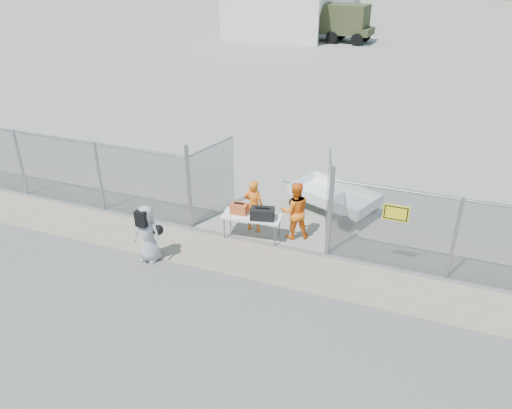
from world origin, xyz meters
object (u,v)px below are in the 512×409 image
at_px(visitor, 147,234).
at_px(utility_trailer, 334,200).
at_px(folding_table, 252,226).
at_px(security_worker_left, 254,206).
at_px(security_worker_right, 295,211).

bearing_deg(visitor, utility_trailer, 51.18).
xyz_separation_m(visitor, utility_trailer, (3.84, 4.27, -0.38)).
bearing_deg(visitor, folding_table, 46.85).
relative_size(folding_table, security_worker_left, 1.03).
distance_m(security_worker_left, visitor, 3.07).
height_order(folding_table, visitor, visitor).
distance_m(folding_table, security_worker_right, 1.27).
height_order(folding_table, security_worker_left, security_worker_left).
height_order(visitor, utility_trailer, visitor).
bearing_deg(utility_trailer, security_worker_right, -88.75).
bearing_deg(security_worker_left, folding_table, 104.85).
relative_size(security_worker_left, security_worker_right, 0.94).
distance_m(folding_table, visitor, 2.89).
height_order(security_worker_left, utility_trailer, security_worker_left).
relative_size(folding_table, security_worker_right, 0.97).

